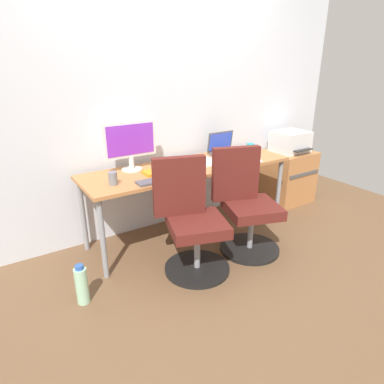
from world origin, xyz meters
The scene contains 18 objects.
ground_plane centered at (0.00, 0.00, 0.00)m, with size 5.28×5.28×0.00m, color brown.
back_wall centered at (0.00, 0.39, 1.30)m, with size 4.40×0.04×2.60m, color silver.
desk centered at (0.00, 0.00, 0.65)m, with size 2.01×0.62×0.71m.
office_chair_left centered at (-0.31, -0.51, 0.42)m, with size 0.55×0.55×0.94m.
office_chair_right centered at (0.27, -0.51, 0.42)m, with size 0.56×0.56×0.94m.
side_cabinet centered at (1.47, 0.10, 0.31)m, with size 0.53×0.51×0.62m.
printer centered at (1.47, 0.10, 0.73)m, with size 0.38×0.40×0.24m.
water_bottle_on_floor centered at (-1.20, -0.46, 0.15)m, with size 0.09×0.09×0.31m.
desktop_monitor centered at (-0.50, 0.17, 0.96)m, with size 0.48×0.18×0.43m.
open_laptop centered at (0.53, 0.14, 0.77)m, with size 0.31×0.26×0.23m.
keyboard_by_monitor centered at (-0.46, -0.23, 0.72)m, with size 0.34×0.12×0.02m, color #515156.
keyboard_by_laptop centered at (0.49, -0.23, 0.72)m, with size 0.34×0.12×0.02m, color silver.
mouse_by_monitor centered at (-0.13, -0.24, 0.73)m, with size 0.06×0.10×0.03m, color #2D2D2D.
mouse_by_laptop centered at (0.01, 0.14, 0.73)m, with size 0.06×0.10×0.03m, color #515156.
coffee_mug centered at (0.81, 0.06, 0.76)m, with size 0.08×0.08×0.09m, color teal.
pen_cup centered at (-0.78, -0.11, 0.76)m, with size 0.07×0.07×0.10m, color slate.
notebook centered at (-0.37, -0.04, 0.72)m, with size 0.21×0.15×0.03m, color orange.
paper_pile centered at (0.20, 0.01, 0.72)m, with size 0.21×0.30×0.01m, color white.
Camera 1 is at (-1.63, -2.56, 1.64)m, focal length 31.77 mm.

